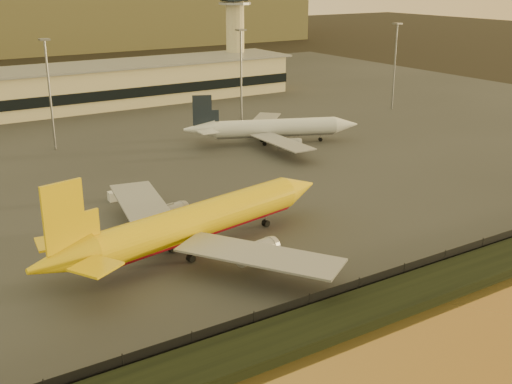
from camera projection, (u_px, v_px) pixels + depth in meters
ground at (287, 263)px, 91.99m from camera, size 900.00×900.00×0.00m
embankment at (368, 308)px, 78.23m from camera, size 320.00×7.00×1.40m
tarmac at (77, 132)px, 167.59m from camera, size 320.00×220.00×0.20m
perimeter_fence at (347, 291)px, 81.22m from camera, size 300.00×0.05×2.20m
control_tower at (235, 26)px, 225.03m from camera, size 11.20×11.20×35.50m
apron_light_masts at (159, 77)px, 154.27m from camera, size 152.20×12.20×25.40m
dhl_cargo_jet at (195, 223)px, 93.78m from camera, size 51.28×49.53×15.37m
white_narrowbody_jet at (272, 128)px, 154.57m from camera, size 40.91×38.63×12.30m
gse_vehicle_yellow at (259, 200)px, 114.70m from camera, size 3.83×2.56×1.58m
gse_vehicle_white at (119, 195)px, 116.70m from camera, size 3.90×2.02×1.69m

